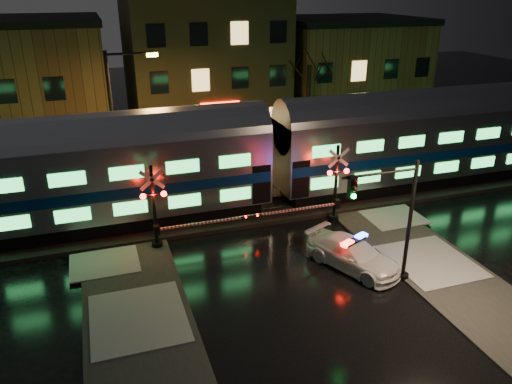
# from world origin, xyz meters

# --- Properties ---
(ground) EXTENTS (120.00, 120.00, 0.00)m
(ground) POSITION_xyz_m (0.00, 0.00, 0.00)
(ground) COLOR black
(ground) RESTS_ON ground
(ballast) EXTENTS (90.00, 4.20, 0.24)m
(ballast) POSITION_xyz_m (0.00, 5.00, 0.12)
(ballast) COLOR black
(ballast) RESTS_ON ground
(sidewalk_left) EXTENTS (4.00, 20.00, 0.12)m
(sidewalk_left) POSITION_xyz_m (-6.50, -6.00, 0.06)
(sidewalk_left) COLOR #2D2D2D
(sidewalk_left) RESTS_ON ground
(sidewalk_right) EXTENTS (4.00, 20.00, 0.12)m
(sidewalk_right) POSITION_xyz_m (6.50, -6.00, 0.06)
(sidewalk_right) COLOR #2D2D2D
(sidewalk_right) RESTS_ON ground
(building_left) EXTENTS (14.00, 10.00, 9.00)m
(building_left) POSITION_xyz_m (-13.00, 22.00, 4.50)
(building_left) COLOR brown
(building_left) RESTS_ON ground
(building_mid) EXTENTS (12.00, 11.00, 11.50)m
(building_mid) POSITION_xyz_m (2.00, 22.50, 5.75)
(building_mid) COLOR brown
(building_mid) RESTS_ON ground
(building_right) EXTENTS (12.00, 10.00, 8.50)m
(building_right) POSITION_xyz_m (15.00, 22.00, 4.25)
(building_right) COLOR brown
(building_right) RESTS_ON ground
(train) EXTENTS (51.00, 3.12, 5.92)m
(train) POSITION_xyz_m (1.74, 5.00, 3.38)
(train) COLOR black
(train) RESTS_ON ballast
(police_car) EXTENTS (3.51, 4.84, 1.46)m
(police_car) POSITION_xyz_m (3.00, -2.14, 0.66)
(police_car) COLOR white
(police_car) RESTS_ON ground
(crossing_signal_right) EXTENTS (5.95, 0.66, 4.21)m
(crossing_signal_right) POSITION_xyz_m (4.00, 2.31, 1.74)
(crossing_signal_right) COLOR black
(crossing_signal_right) RESTS_ON ground
(crossing_signal_left) EXTENTS (5.91, 0.66, 4.18)m
(crossing_signal_left) POSITION_xyz_m (-4.65, 2.31, 1.73)
(crossing_signal_left) COLOR black
(crossing_signal_left) RESTS_ON ground
(traffic_light) EXTENTS (3.49, 0.66, 5.40)m
(traffic_light) POSITION_xyz_m (3.73, -3.72, 2.87)
(traffic_light) COLOR black
(traffic_light) RESTS_ON ground
(streetlight) EXTENTS (2.84, 0.30, 8.48)m
(streetlight) POSITION_xyz_m (-5.88, 9.00, 4.89)
(streetlight) COLOR black
(streetlight) RESTS_ON ground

